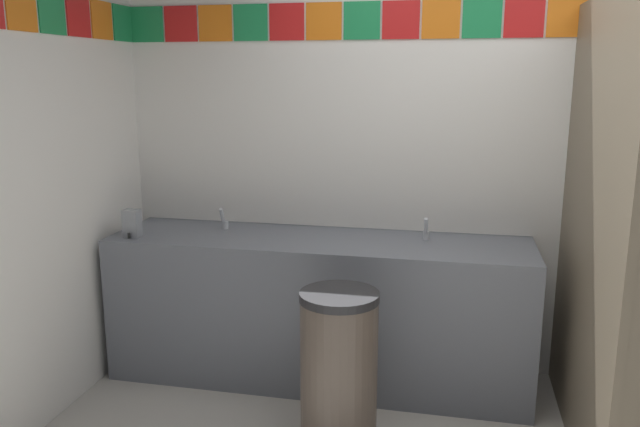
% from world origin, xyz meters
% --- Properties ---
extents(wall_back, '(4.39, 0.09, 2.70)m').
position_xyz_m(wall_back, '(-0.00, 1.51, 1.35)').
color(wall_back, white).
rests_on(wall_back, ground_plane).
extents(vanity_counter, '(2.38, 0.61, 0.84)m').
position_xyz_m(vanity_counter, '(-0.95, 1.17, 0.43)').
color(vanity_counter, slate).
rests_on(vanity_counter, ground_plane).
extents(faucet_left, '(0.04, 0.10, 0.14)m').
position_xyz_m(faucet_left, '(-1.55, 1.26, 0.89)').
color(faucet_left, silver).
rests_on(faucet_left, vanity_counter).
extents(faucet_right, '(0.04, 0.10, 0.14)m').
position_xyz_m(faucet_right, '(-0.36, 1.26, 0.89)').
color(faucet_right, silver).
rests_on(faucet_right, vanity_counter).
extents(soap_dispenser, '(0.09, 0.09, 0.16)m').
position_xyz_m(soap_dispenser, '(-2.00, 0.98, 0.92)').
color(soap_dispenser, gray).
rests_on(soap_dispenser, vanity_counter).
extents(trash_bin, '(0.37, 0.37, 0.77)m').
position_xyz_m(trash_bin, '(-0.71, 0.50, 0.38)').
color(trash_bin, brown).
rests_on(trash_bin, ground_plane).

